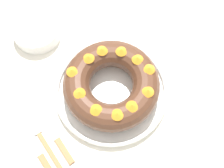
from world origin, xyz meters
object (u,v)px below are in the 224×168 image
object	(u,v)px
fork	(44,142)
serving_dish	(112,91)
bundt_cake	(112,84)
side_bowl	(37,31)
napkin	(176,35)
cake_knife	(58,140)
serving_knife	(41,156)

from	to	relation	value
fork	serving_dish	bearing A→B (deg)	3.76
serving_dish	bundt_cake	size ratio (longest dim) A/B	1.22
side_bowl	napkin	bearing A→B (deg)	-35.59
bundt_cake	napkin	distance (m)	0.28
bundt_cake	napkin	bearing A→B (deg)	8.76
serving_dish	napkin	world-z (taller)	serving_dish
bundt_cake	side_bowl	bearing A→B (deg)	104.98
bundt_cake	serving_dish	bearing A→B (deg)	128.86
serving_dish	side_bowl	world-z (taller)	side_bowl
cake_knife	napkin	world-z (taller)	cake_knife
napkin	serving_knife	bearing A→B (deg)	-170.95
bundt_cake	side_bowl	xyz separation A→B (m)	(-0.08, 0.29, -0.04)
serving_knife	side_bowl	world-z (taller)	side_bowl
cake_knife	napkin	size ratio (longest dim) A/B	1.19
serving_dish	cake_knife	distance (m)	0.20
serving_dish	napkin	bearing A→B (deg)	8.74
fork	cake_knife	size ratio (longest dim) A/B	1.11
serving_knife	side_bowl	bearing A→B (deg)	66.30
serving_dish	cake_knife	size ratio (longest dim) A/B	1.85
serving_dish	serving_knife	xyz separation A→B (m)	(-0.26, -0.04, -0.01)
serving_knife	side_bowl	xyz separation A→B (m)	(0.18, 0.33, 0.02)
fork	side_bowl	xyz separation A→B (m)	(0.15, 0.30, 0.02)
fork	bundt_cake	bearing A→B (deg)	3.75
fork	cake_knife	distance (m)	0.04
cake_knife	napkin	distance (m)	0.47
serving_dish	bundt_cake	bearing A→B (deg)	-51.14
fork	serving_knife	xyz separation A→B (m)	(-0.03, -0.03, -0.00)
serving_dish	serving_knife	world-z (taller)	serving_dish
serving_dish	bundt_cake	xyz separation A→B (m)	(0.00, -0.00, 0.05)
serving_knife	side_bowl	distance (m)	0.38
side_bowl	fork	bearing A→B (deg)	-117.06
serving_dish	cake_knife	bearing A→B (deg)	-171.54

